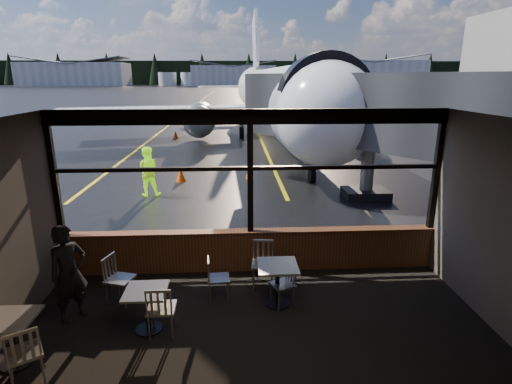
{
  "coord_description": "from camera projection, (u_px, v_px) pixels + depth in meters",
  "views": [
    {
      "loc": [
        -0.33,
        -8.0,
        4.11
      ],
      "look_at": [
        0.18,
        1.0,
        1.5
      ],
      "focal_mm": 28.0,
      "sensor_mm": 36.0,
      "label": 1
    }
  ],
  "objects": [
    {
      "name": "ground_plane",
      "position": [
        234.0,
        90.0,
        123.92
      ],
      "size": [
        520.0,
        520.0,
        0.0
      ],
      "primitive_type": "plane",
      "color": "black",
      "rests_on": "ground"
    },
    {
      "name": "carpet_floor",
      "position": [
        259.0,
        362.0,
        5.95
      ],
      "size": [
        8.0,
        6.0,
        0.01
      ],
      "primitive_type": "cube",
      "color": "black",
      "rests_on": "ground"
    },
    {
      "name": "ceiling",
      "position": [
        260.0,
        128.0,
        4.98
      ],
      "size": [
        8.0,
        6.0,
        0.04
      ],
      "primitive_type": "cube",
      "color": "#38332D",
      "rests_on": "ground"
    },
    {
      "name": "window_sill",
      "position": [
        251.0,
        251.0,
        8.71
      ],
      "size": [
        8.0,
        0.28,
        0.9
      ],
      "primitive_type": "cube",
      "color": "#522C18",
      "rests_on": "ground"
    },
    {
      "name": "window_header",
      "position": [
        250.0,
        117.0,
        7.9
      ],
      "size": [
        8.0,
        0.18,
        0.3
      ],
      "primitive_type": "cube",
      "color": "black",
      "rests_on": "ground"
    },
    {
      "name": "mullion_left",
      "position": [
        54.0,
        176.0,
        8.01
      ],
      "size": [
        0.12,
        0.12,
        2.6
      ],
      "primitive_type": "cube",
      "color": "black",
      "rests_on": "ground"
    },
    {
      "name": "mullion_centre",
      "position": [
        250.0,
        173.0,
        8.22
      ],
      "size": [
        0.12,
        0.12,
        2.6
      ],
      "primitive_type": "cube",
      "color": "black",
      "rests_on": "ground"
    },
    {
      "name": "mullion_right",
      "position": [
        437.0,
        171.0,
        8.43
      ],
      "size": [
        0.12,
        0.12,
        2.6
      ],
      "primitive_type": "cube",
      "color": "black",
      "rests_on": "ground"
    },
    {
      "name": "window_transom",
      "position": [
        250.0,
        168.0,
        8.19
      ],
      "size": [
        8.0,
        0.1,
        0.08
      ],
      "primitive_type": "cube",
      "color": "black",
      "rests_on": "ground"
    },
    {
      "name": "airliner",
      "position": [
        275.0,
        59.0,
        25.78
      ],
      "size": [
        29.69,
        35.21,
        10.47
      ],
      "primitive_type": null,
      "rotation": [
        0.0,
        0.0,
        0.03
      ],
      "color": "white",
      "rests_on": "ground_plane"
    },
    {
      "name": "jet_bridge",
      "position": [
        349.0,
        127.0,
        13.62
      ],
      "size": [
        9.18,
        11.22,
        4.9
      ],
      "primitive_type": null,
      "color": "#2B2B2D",
      "rests_on": "ground_plane"
    },
    {
      "name": "cafe_table_near",
      "position": [
        277.0,
        285.0,
        7.4
      ],
      "size": [
        0.73,
        0.73,
        0.8
      ],
      "primitive_type": null,
      "color": "gray",
      "rests_on": "carpet_floor"
    },
    {
      "name": "cafe_table_mid",
      "position": [
        147.0,
        310.0,
        6.64
      ],
      "size": [
        0.68,
        0.68,
        0.75
      ],
      "primitive_type": null,
      "color": "gray",
      "rests_on": "carpet_floor"
    },
    {
      "name": "cafe_table_left",
      "position": [
        13.0,
        341.0,
        5.84
      ],
      "size": [
        0.7,
        0.7,
        0.77
      ],
      "primitive_type": null,
      "color": "gray",
      "rests_on": "carpet_floor"
    },
    {
      "name": "chair_near_e",
      "position": [
        282.0,
        285.0,
        7.37
      ],
      "size": [
        0.58,
        0.58,
        0.81
      ],
      "primitive_type": null,
      "rotation": [
        0.0,
        0.0,
        1.97
      ],
      "color": "#B9B4A7",
      "rests_on": "carpet_floor"
    },
    {
      "name": "chair_near_w",
      "position": [
        219.0,
        279.0,
        7.57
      ],
      "size": [
        0.49,
        0.49,
        0.85
      ],
      "primitive_type": null,
      "rotation": [
        0.0,
        0.0,
        -1.5
      ],
      "color": "#AEA99D",
      "rests_on": "carpet_floor"
    },
    {
      "name": "chair_near_n",
      "position": [
        263.0,
        265.0,
        8.01
      ],
      "size": [
        0.57,
        0.57,
        0.94
      ],
      "primitive_type": null,
      "rotation": [
        0.0,
        0.0,
        3.04
      ],
      "color": "#ABA69B",
      "rests_on": "carpet_floor"
    },
    {
      "name": "chair_mid_s",
      "position": [
        162.0,
        309.0,
        6.5
      ],
      "size": [
        0.52,
        0.52,
        0.94
      ],
      "primitive_type": null,
      "rotation": [
        0.0,
        0.0,
        0.01
      ],
      "color": "#B4B0A2",
      "rests_on": "carpet_floor"
    },
    {
      "name": "chair_mid_w",
      "position": [
        120.0,
        280.0,
        7.43
      ],
      "size": [
        0.64,
        0.64,
        0.94
      ],
      "primitive_type": null,
      "rotation": [
        0.0,
        0.0,
        -1.87
      ],
      "color": "#B1ACA0",
      "rests_on": "carpet_floor"
    },
    {
      "name": "chair_left_s",
      "position": [
        24.0,
        353.0,
        5.45
      ],
      "size": [
        0.71,
        0.71,
        0.95
      ],
      "primitive_type": null,
      "rotation": [
        0.0,
        0.0,
        0.54
      ],
      "color": "#B1ACA0",
      "rests_on": "carpet_floor"
    },
    {
      "name": "passenger",
      "position": [
        69.0,
        274.0,
        6.82
      ],
      "size": [
        0.74,
        0.75,
        1.74
      ],
      "primitive_type": "imported",
      "rotation": [
        0.0,
        0.0,
        0.81
      ],
      "color": "black",
      "rests_on": "carpet_floor"
    },
    {
      "name": "ground_crew",
      "position": [
        147.0,
        171.0,
        14.12
      ],
      "size": [
        0.93,
        0.76,
        1.76
      ],
      "primitive_type": "imported",
      "rotation": [
        0.0,
        0.0,
        3.25
      ],
      "color": "#BFF219",
      "rests_on": "ground_plane"
    },
    {
      "name": "cone_nose",
      "position": [
        250.0,
        173.0,
        16.64
      ],
      "size": [
        0.37,
        0.37,
        0.52
      ],
      "primitive_type": "cone",
      "color": "#E04207",
      "rests_on": "ground_plane"
    },
    {
      "name": "cone_wing",
      "position": [
        176.0,
        135.0,
        27.45
      ],
      "size": [
        0.38,
        0.38,
        0.53
      ],
      "primitive_type": "cone",
      "color": "#DC5406",
      "rests_on": "ground_plane"
    },
    {
      "name": "hangar_left",
      "position": [
        75.0,
        73.0,
        176.19
      ],
      "size": [
        45.0,
        18.0,
        11.0
      ],
      "primitive_type": null,
      "color": "silver",
      "rests_on": "ground_plane"
    },
    {
      "name": "hangar_mid",
      "position": [
        234.0,
        75.0,
        184.86
      ],
      "size": [
        38.0,
        15.0,
        10.0
      ],
      "primitive_type": null,
      "color": "silver",
      "rests_on": "ground_plane"
    },
    {
      "name": "hangar_right",
      "position": [
        366.0,
        72.0,
        181.07
      ],
      "size": [
        50.0,
        20.0,
        12.0
      ],
      "primitive_type": null,
      "color": "silver",
      "rests_on": "ground_plane"
    },
    {
      "name": "fuel_tank_a",
      "position": [
        168.0,
        79.0,
        180.94
      ],
      "size": [
        8.0,
        8.0,
        6.0
      ],
      "primitive_type": "cylinder",
      "color": "silver",
      "rests_on": "ground_plane"
    },
    {
      "name": "fuel_tank_b",
      "position": [
        190.0,
        79.0,
        181.47
      ],
      "size": [
        8.0,
        8.0,
        6.0
      ],
      "primitive_type": "cylinder",
      "color": "silver",
      "rests_on": "ground_plane"
    },
    {
      "name": "fuel_tank_c",
      "position": [
        212.0,
        79.0,
        182.01
      ],
      "size": [
        8.0,
        8.0,
        6.0
      ],
      "primitive_type": "cylinder",
      "color": "silver",
      "rests_on": "ground_plane"
    },
    {
      "name": "treeline",
      "position": [
        233.0,
        73.0,
        208.56
      ],
      "size": [
        360.0,
        3.0,
        12.0
      ],
      "primitive_type": "cube",
      "color": "black",
      "rests_on": "ground_plane"
    },
    {
      "name": "cone_extra",
      "position": [
        181.0,
        175.0,
        16.21
      ],
      "size": [
        0.41,
        0.41,
        0.57
      ],
      "primitive_type": "cone",
      "color": "#EF5F07",
      "rests_on": "ground_plane"
    }
  ]
}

